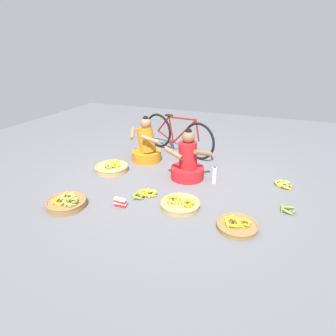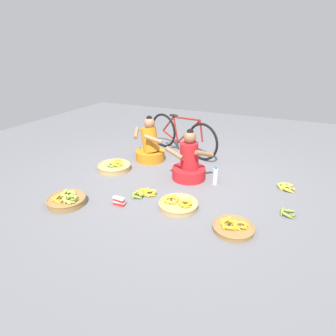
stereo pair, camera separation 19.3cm
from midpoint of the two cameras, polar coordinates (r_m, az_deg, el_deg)
ground_plane at (r=4.32m, az=2.39°, el=-3.31°), size 10.00×10.00×0.00m
vendor_woman_front at (r=4.42m, az=5.48°, el=0.94°), size 0.69×0.53×0.80m
vendor_woman_behind at (r=5.13m, az=-2.57°, el=4.34°), size 0.68×0.53×0.82m
bicycle_leaning at (r=5.47m, az=3.74°, el=6.59°), size 1.60×0.66×0.73m
banana_basket_back_right at (r=3.71m, az=3.58°, el=-7.28°), size 0.52×0.52×0.15m
banana_basket_front_right at (r=3.40m, az=14.54°, el=-11.41°), size 0.48×0.48×0.14m
banana_basket_near_vendor at (r=3.98m, az=-18.23°, el=-6.11°), size 0.51×0.51×0.17m
banana_basket_mid_right at (r=4.85m, az=-9.52°, el=0.25°), size 0.55×0.55×0.16m
loose_bananas_front_center at (r=3.90m, az=24.13°, el=-8.22°), size 0.19×0.18×0.09m
loose_bananas_mid_left at (r=4.01m, az=-3.35°, el=-5.02°), size 0.34×0.34×0.09m
loose_bananas_back_left at (r=4.54m, az=23.56°, el=-3.54°), size 0.28×0.28×0.10m
water_bottle at (r=4.34m, az=10.67°, el=-1.65°), size 0.07×0.07×0.28m
packet_carton_stack at (r=3.80m, az=-8.31°, el=-6.54°), size 0.17×0.07×0.12m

